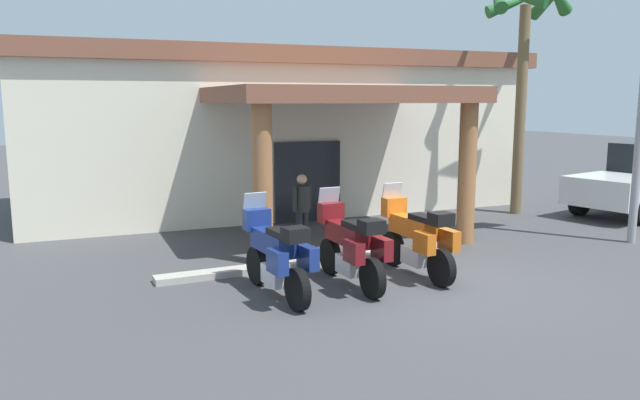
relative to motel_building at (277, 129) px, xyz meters
name	(u,v)px	position (x,y,z in m)	size (l,w,h in m)	color
ground_plane	(445,280)	(-0.11, -8.52, -2.30)	(80.00, 80.00, 0.00)	#424244
motel_building	(277,129)	(0.00, 0.00, 0.00)	(14.64, 9.96, 4.52)	silver
motorcycle_blue	(276,255)	(-3.14, -8.12, -1.60)	(0.73, 2.21, 1.61)	black
motorcycle_maroon	(351,246)	(-1.77, -8.09, -1.60)	(0.70, 2.21, 1.61)	black
motorcycle_orange	(417,238)	(-0.40, -8.04, -1.60)	(0.71, 2.21, 1.61)	black
pedestrian	(302,206)	(-1.44, -5.21, -1.38)	(0.50, 0.32, 1.60)	black
palm_tree_near_portico	(524,35)	(5.64, -3.96, 2.59)	(2.32, 2.37, 6.52)	brown
curb_strip	(315,262)	(-1.77, -6.59, -2.24)	(6.12, 0.36, 0.12)	#ADA89E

